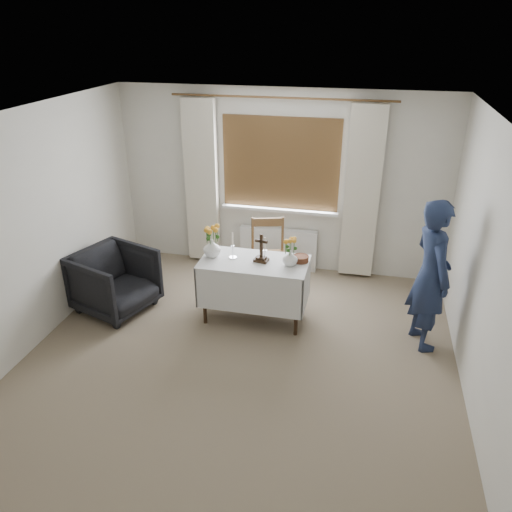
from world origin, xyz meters
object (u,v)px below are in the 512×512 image
at_px(altar_table, 254,290).
at_px(person, 431,275).
at_px(flower_vase_left, 212,248).
at_px(wooden_cross, 261,248).
at_px(wooden_chair, 268,259).
at_px(armchair, 115,281).
at_px(flower_vase_right, 290,258).

height_order(altar_table, person, person).
bearing_deg(flower_vase_left, wooden_cross, -0.69).
relative_size(wooden_chair, armchair, 1.16).
relative_size(altar_table, flower_vase_right, 6.91).
distance_m(armchair, flower_vase_left, 1.30).
relative_size(altar_table, wooden_cross, 3.67).
distance_m(wooden_chair, person, 2.04).
bearing_deg(person, flower_vase_left, 67.83).
bearing_deg(altar_table, wooden_cross, 9.70).
bearing_deg(wooden_chair, person, -36.38).
distance_m(altar_table, person, 1.97).
bearing_deg(person, armchair, 71.57).
height_order(person, flower_vase_right, person).
relative_size(altar_table, wooden_chair, 1.26).
distance_m(person, wooden_cross, 1.84).
relative_size(wooden_cross, flower_vase_right, 1.88).
height_order(armchair, person, person).
distance_m(wooden_cross, flower_vase_right, 0.34).
bearing_deg(wooden_cross, altar_table, -160.34).
distance_m(armchair, wooden_cross, 1.87).
bearing_deg(wooden_cross, flower_vase_left, -170.72).
bearing_deg(flower_vase_left, person, -1.97).
distance_m(wooden_chair, wooden_cross, 0.77).
bearing_deg(flower_vase_right, wooden_chair, 119.99).
height_order(altar_table, armchair, armchair).
distance_m(altar_table, flower_vase_left, 0.70).
relative_size(wooden_chair, wooden_cross, 2.91).
relative_size(altar_table, person, 0.74).
bearing_deg(person, altar_table, 67.93).
height_order(wooden_chair, flower_vase_right, wooden_chair).
height_order(wooden_cross, flower_vase_right, wooden_cross).
xyz_separation_m(armchair, person, (3.62, 0.11, 0.45)).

